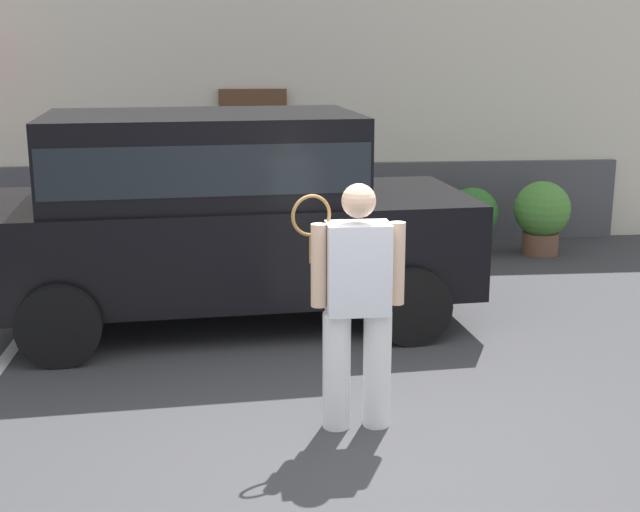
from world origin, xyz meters
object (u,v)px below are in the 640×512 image
potted_plant_by_porch (472,217)px  parked_suv (220,208)px  tennis_player_man (357,303)px  potted_plant_secondary (542,214)px

potted_plant_by_porch → parked_suv: bearing=-141.5°
parked_suv → potted_plant_by_porch: size_ratio=5.42×
parked_suv → potted_plant_by_porch: 4.14m
tennis_player_man → potted_plant_by_porch: tennis_player_man is taller
potted_plant_by_porch → potted_plant_secondary: (0.90, -0.08, 0.05)m
potted_plant_by_porch → potted_plant_secondary: 0.91m
parked_suv → potted_plant_secondary: parked_suv is taller
parked_suv → tennis_player_man: 2.71m
tennis_player_man → potted_plant_by_porch: size_ratio=2.02×
parked_suv → potted_plant_secondary: 4.82m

